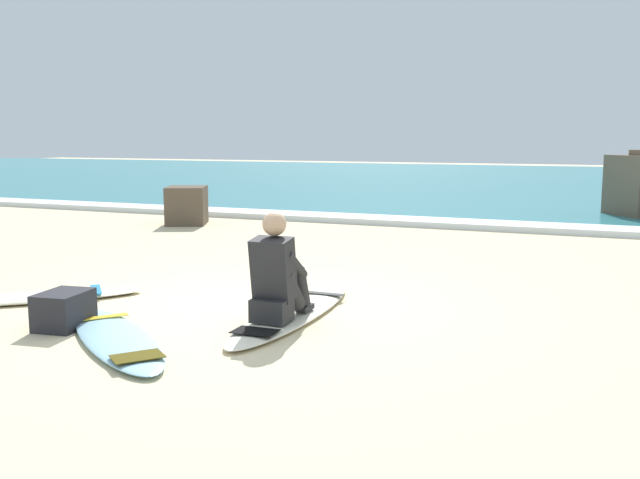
# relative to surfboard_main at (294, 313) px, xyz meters

# --- Properties ---
(ground_plane) EXTENTS (80.00, 80.00, 0.00)m
(ground_plane) POSITION_rel_surfboard_main_xyz_m (-0.50, 0.05, -0.04)
(ground_plane) COLOR beige
(sea) EXTENTS (80.00, 28.00, 0.10)m
(sea) POSITION_rel_surfboard_main_xyz_m (-0.50, 20.93, 0.01)
(sea) COLOR teal
(sea) RESTS_ON ground
(breaking_foam) EXTENTS (80.00, 0.90, 0.11)m
(breaking_foam) POSITION_rel_surfboard_main_xyz_m (-0.50, 7.23, 0.02)
(breaking_foam) COLOR white
(breaking_foam) RESTS_ON ground
(surfboard_main) EXTENTS (0.62, 2.55, 0.08)m
(surfboard_main) POSITION_rel_surfboard_main_xyz_m (0.00, 0.00, 0.00)
(surfboard_main) COLOR #EFE5C6
(surfboard_main) RESTS_ON ground
(surfer_seated) EXTENTS (0.38, 0.71, 0.95)m
(surfer_seated) POSITION_rel_surfboard_main_xyz_m (0.01, -0.36, 0.40)
(surfer_seated) COLOR #232326
(surfer_seated) RESTS_ON surfboard_main
(surfboard_spare_near) EXTENTS (1.89, 1.82, 0.08)m
(surfboard_spare_near) POSITION_rel_surfboard_main_xyz_m (-2.70, -0.45, 0.00)
(surfboard_spare_near) COLOR #EFE5C6
(surfboard_spare_near) RESTS_ON ground
(surfboard_spare_far) EXTENTS (2.00, 1.72, 0.08)m
(surfboard_spare_far) POSITION_rel_surfboard_main_xyz_m (-0.97, -1.31, 0.00)
(surfboard_spare_far) COLOR #9ED1E5
(surfboard_spare_far) RESTS_ON ground
(shoreline_rock) EXTENTS (1.02, 1.08, 0.72)m
(shoreline_rock) POSITION_rel_surfboard_main_xyz_m (-4.90, 5.56, 0.33)
(shoreline_rock) COLOR brown
(shoreline_rock) RESTS_ON ground
(beach_bag) EXTENTS (0.43, 0.53, 0.32)m
(beach_bag) POSITION_rel_surfboard_main_xyz_m (-1.68, -1.14, 0.12)
(beach_bag) COLOR #232328
(beach_bag) RESTS_ON ground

